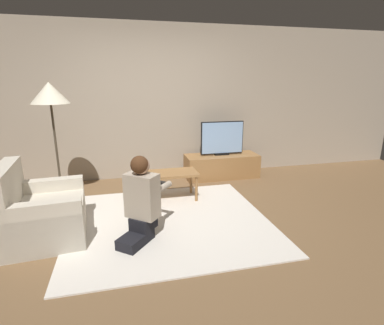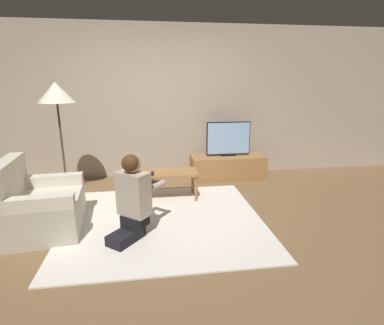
# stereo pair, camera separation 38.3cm
# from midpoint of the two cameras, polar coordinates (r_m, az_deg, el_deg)

# --- Properties ---
(ground_plane) EXTENTS (10.00, 10.00, 0.00)m
(ground_plane) POSITION_cam_midpoint_polar(r_m,az_deg,el_deg) (3.76, -7.25, -11.26)
(ground_plane) COLOR brown
(wall_back) EXTENTS (10.00, 0.06, 2.60)m
(wall_back) POSITION_cam_midpoint_polar(r_m,az_deg,el_deg) (5.30, -10.16, 11.06)
(wall_back) COLOR tan
(wall_back) RESTS_ON ground_plane
(rug) EXTENTS (2.38, 2.21, 0.02)m
(rug) POSITION_cam_midpoint_polar(r_m,az_deg,el_deg) (3.76, -7.25, -11.15)
(rug) COLOR silver
(rug) RESTS_ON ground_plane
(tv_stand) EXTENTS (1.28, 0.50, 0.41)m
(tv_stand) POSITION_cam_midpoint_polar(r_m,az_deg,el_deg) (5.34, 3.61, -0.68)
(tv_stand) COLOR olive
(tv_stand) RESTS_ON ground_plane
(tv) EXTENTS (0.76, 0.08, 0.59)m
(tv) POSITION_cam_midpoint_polar(r_m,az_deg,el_deg) (5.23, 3.69, 4.64)
(tv) COLOR black
(tv) RESTS_ON tv_stand
(coffee_table) EXTENTS (0.91, 0.41, 0.42)m
(coffee_table) POSITION_cam_midpoint_polar(r_m,az_deg,el_deg) (4.28, -7.67, -2.59)
(coffee_table) COLOR olive
(coffee_table) RESTS_ON ground_plane
(floor_lamp) EXTENTS (0.49, 0.49, 1.66)m
(floor_lamp) POSITION_cam_midpoint_polar(r_m,az_deg,el_deg) (4.51, -27.71, 10.87)
(floor_lamp) COLOR #4C4233
(floor_lamp) RESTS_ON ground_plane
(armchair) EXTENTS (0.88, 0.94, 0.85)m
(armchair) POSITION_cam_midpoint_polar(r_m,az_deg,el_deg) (3.74, -29.53, -8.70)
(armchair) COLOR beige
(armchair) RESTS_ON ground_plane
(person_kneeling) EXTENTS (0.67, 0.74, 0.93)m
(person_kneeling) POSITION_cam_midpoint_polar(r_m,az_deg,el_deg) (3.25, -12.95, -6.82)
(person_kneeling) COLOR black
(person_kneeling) RESTS_ON rug
(remote) EXTENTS (0.04, 0.15, 0.02)m
(remote) POSITION_cam_midpoint_polar(r_m,az_deg,el_deg) (4.17, -10.12, -2.33)
(remote) COLOR black
(remote) RESTS_ON coffee_table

